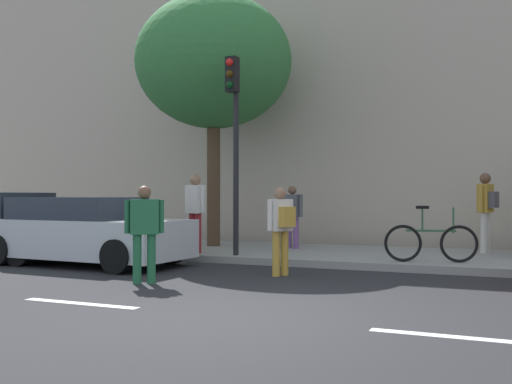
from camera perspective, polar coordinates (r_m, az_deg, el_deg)
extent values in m
plane|color=#232326|center=(7.27, -1.15, -11.77)|extent=(80.00, 80.00, 0.00)
cube|color=gray|center=(13.87, 11.12, -5.97)|extent=(36.00, 4.00, 0.15)
cube|color=silver|center=(8.54, -16.17, -10.01)|extent=(1.80, 0.16, 0.01)
cube|color=silver|center=(6.66, 18.47, -12.80)|extent=(1.80, 0.16, 0.01)
cube|color=#B7A893|center=(18.99, 14.42, 9.61)|extent=(36.00, 5.00, 9.42)
cylinder|color=black|center=(13.11, -1.90, 1.68)|extent=(0.12, 0.12, 3.50)
cube|color=black|center=(13.19, -2.24, 10.96)|extent=(0.24, 0.24, 0.75)
sphere|color=red|center=(13.12, -2.49, 12.07)|extent=(0.16, 0.16, 0.16)
sphere|color=#3C2906|center=(13.07, -2.49, 11.04)|extent=(0.16, 0.16, 0.16)
sphere|color=#07330F|center=(13.03, -2.49, 10.00)|extent=(0.16, 0.16, 0.16)
cylinder|color=#4C3826|center=(15.53, -4.01, 0.48)|extent=(0.34, 0.34, 3.01)
ellipsoid|color=#337238|center=(15.90, -4.01, 12.10)|extent=(3.99, 3.99, 3.39)
cylinder|color=#B78C33|center=(11.00, 2.70, -5.74)|extent=(0.14, 0.14, 0.81)
cylinder|color=#B78C33|center=(10.87, 1.90, -5.81)|extent=(0.14, 0.14, 0.81)
cube|color=silver|center=(10.89, 2.30, -2.17)|extent=(0.40, 0.46, 0.57)
cylinder|color=silver|center=(11.05, 3.26, -2.14)|extent=(0.09, 0.09, 0.54)
cylinder|color=silver|center=(10.73, 1.31, -2.20)|extent=(0.09, 0.09, 0.54)
sphere|color=#8C664C|center=(10.88, 2.30, -0.09)|extent=(0.22, 0.22, 0.22)
cube|color=#B78C33|center=(10.75, 2.92, -2.34)|extent=(0.27, 0.32, 0.36)
cylinder|color=#1E5938|center=(10.13, -11.10, -6.20)|extent=(0.14, 0.14, 0.81)
cylinder|color=#1E5938|center=(10.13, -9.79, -6.19)|extent=(0.14, 0.14, 0.81)
cube|color=#1E5938|center=(10.08, -10.44, -2.29)|extent=(0.51, 0.46, 0.57)
cylinder|color=#1E5938|center=(10.08, -12.00, -2.29)|extent=(0.09, 0.09, 0.54)
cylinder|color=#1E5938|center=(10.09, -8.89, -2.29)|extent=(0.09, 0.09, 0.54)
sphere|color=brown|center=(10.08, -10.44, -0.04)|extent=(0.22, 0.22, 0.22)
cylinder|color=maroon|center=(13.80, -6.01, -3.83)|extent=(0.14, 0.14, 0.89)
cylinder|color=maroon|center=(13.62, -5.44, -3.88)|extent=(0.14, 0.14, 0.89)
cube|color=silver|center=(13.69, -5.73, -0.68)|extent=(0.51, 0.40, 0.63)
cylinder|color=silver|center=(13.91, -6.40, -0.67)|extent=(0.09, 0.09, 0.60)
cylinder|color=silver|center=(13.47, -5.03, -0.69)|extent=(0.09, 0.09, 0.60)
sphere|color=#8C664C|center=(13.69, -5.73, 1.14)|extent=(0.24, 0.24, 0.24)
cylinder|color=#724C84|center=(14.87, 3.10, -3.81)|extent=(0.14, 0.14, 0.77)
cylinder|color=#724C84|center=(14.72, 3.76, -3.85)|extent=(0.14, 0.14, 0.77)
cube|color=#4C4C51|center=(14.77, 3.43, -1.28)|extent=(0.51, 0.39, 0.55)
cylinder|color=#4C4C51|center=(14.95, 2.64, -1.27)|extent=(0.09, 0.09, 0.52)
cylinder|color=#4C4C51|center=(14.59, 4.23, -1.29)|extent=(0.09, 0.09, 0.52)
sphere|color=brown|center=(14.77, 3.43, 0.18)|extent=(0.21, 0.21, 0.21)
cube|color=silver|center=(14.64, 2.96, -1.40)|extent=(0.32, 0.25, 0.36)
cylinder|color=silver|center=(14.70, 20.87, -3.56)|extent=(0.14, 0.14, 0.91)
cylinder|color=silver|center=(14.51, 20.58, -3.61)|extent=(0.14, 0.14, 0.91)
cube|color=#B78C33|center=(14.58, 20.72, -0.54)|extent=(0.36, 0.46, 0.64)
cylinder|color=#B78C33|center=(14.81, 21.07, -0.54)|extent=(0.09, 0.09, 0.61)
cylinder|color=#B78C33|center=(14.35, 20.36, -0.55)|extent=(0.09, 0.09, 0.61)
sphere|color=brown|center=(14.59, 20.72, 1.20)|extent=(0.25, 0.25, 0.25)
cube|color=#4C4C51|center=(14.52, 21.38, -0.67)|extent=(0.24, 0.32, 0.36)
torus|color=black|center=(12.18, 13.63, -4.70)|extent=(0.71, 0.24, 0.72)
torus|color=black|center=(12.31, 18.52, -4.64)|extent=(0.71, 0.24, 0.72)
cylinder|color=#2D5938|center=(12.22, 16.09, -3.50)|extent=(0.92, 0.28, 0.04)
cylinder|color=#2D5938|center=(12.19, 15.35, -2.57)|extent=(0.04, 0.04, 0.45)
cylinder|color=#2D5938|center=(12.27, 18.03, -2.55)|extent=(0.04, 0.04, 0.50)
cube|color=black|center=(12.18, 15.35, -1.40)|extent=(0.26, 0.16, 0.06)
cylinder|color=black|center=(13.34, -21.35, -5.12)|extent=(0.64, 0.23, 0.64)
cylinder|color=black|center=(14.65, -16.54, -4.69)|extent=(0.64, 0.23, 0.64)
cube|color=silver|center=(13.10, -15.69, -4.14)|extent=(4.44, 2.06, 0.77)
cube|color=#262D38|center=(13.22, -16.39, -1.45)|extent=(2.52, 1.78, 0.46)
cylinder|color=black|center=(14.80, -17.82, -4.65)|extent=(0.65, 0.25, 0.64)
cylinder|color=black|center=(11.47, -12.94, -5.92)|extent=(0.65, 0.25, 0.64)
cylinder|color=black|center=(12.87, -7.98, -5.31)|extent=(0.65, 0.25, 0.64)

